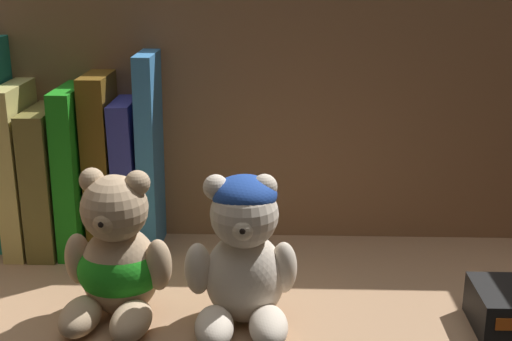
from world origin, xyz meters
The scene contains 11 objects.
shelf_board centered at (0.00, 0.00, 1.00)cm, with size 83.56×27.02×2.00cm, color #A87F5B.
shelf_back_panel centered at (0.00, 14.11, 16.73)cm, with size 85.96×1.20×33.46cm, color #8A6242.
book_3 centered at (-29.54, 11.34, 14.47)cm, with size 1.72×9.70×24.95cm, color #1B7369.
book_4 centered at (-27.14, 11.34, 11.97)cm, with size 2.35×14.89×19.94cm, color tan.
book_5 centered at (-23.99, 11.34, 10.60)cm, with size 3.19×14.99×17.21cm, color brown.
book_6 centered at (-20.78, 11.34, 11.82)cm, with size 2.49×14.28×19.64cm, color #1B8619.
book_7 centered at (-17.68, 11.34, 12.48)cm, with size 2.95×10.47×20.96cm, color brown.
book_8 centered at (-14.57, 11.34, 10.98)cm, with size 2.51×10.81×17.96cm, color #323699.
book_9 centered at (-11.92, 11.34, 13.71)cm, with size 2.06×10.29×23.42cm, color #387BBA.
teddy_bear_larger centered at (-12.34, -7.05, 7.85)cm, with size 11.02×11.69×14.90cm.
teddy_bear_smaller centered at (-0.35, -8.18, 9.03)cm, with size 10.84×11.03×14.83cm.
Camera 1 is at (3.00, -67.71, 36.40)cm, focal length 48.72 mm.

